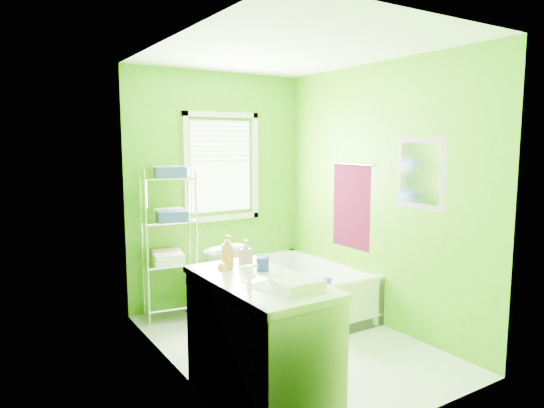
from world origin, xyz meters
TOP-DOWN VIEW (x-y plane):
  - ground at (0.00, 0.00)m, footprint 2.90×2.90m
  - room_envelope at (0.00, 0.00)m, footprint 2.14×2.94m
  - window at (0.05, 1.42)m, footprint 0.92×0.05m
  - door at (-1.04, -1.00)m, footprint 0.09×0.80m
  - right_wall_decor at (1.04, -0.02)m, footprint 0.04×1.48m
  - bathtub at (0.68, 0.62)m, footprint 0.75×1.60m
  - toilet at (-0.32, 1.01)m, footprint 0.59×0.86m
  - vanity at (-0.76, -0.75)m, footprint 0.62×1.20m
  - wire_shelf_unit at (-0.66, 1.18)m, footprint 0.57×0.46m

SIDE VIEW (x-z plane):
  - ground at x=0.00m, z-range 0.00..0.00m
  - bathtub at x=0.68m, z-range -0.09..0.42m
  - toilet at x=-0.32m, z-range 0.00..0.81m
  - vanity at x=-0.76m, z-range -0.10..1.06m
  - wire_shelf_unit at x=-0.66m, z-range 0.17..1.76m
  - door at x=-1.04m, z-range 0.00..2.00m
  - right_wall_decor at x=1.04m, z-range 0.74..1.91m
  - room_envelope at x=0.00m, z-range 0.24..2.86m
  - window at x=0.05m, z-range 1.00..2.22m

